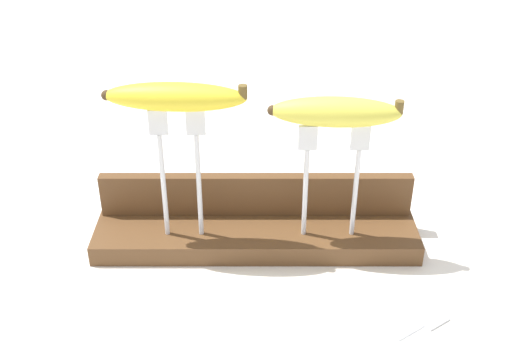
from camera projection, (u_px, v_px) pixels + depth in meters
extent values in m
plane|color=white|center=(256.00, 245.00, 0.96)|extent=(3.00, 3.00, 0.00)
cube|color=brown|center=(256.00, 237.00, 0.95)|extent=(0.48, 0.10, 0.03)
cube|color=brown|center=(256.00, 195.00, 0.96)|extent=(0.47, 0.02, 0.07)
cylinder|color=silver|center=(164.00, 186.00, 0.89)|extent=(0.01, 0.01, 0.16)
cube|color=silver|center=(158.00, 122.00, 0.84)|extent=(0.03, 0.01, 0.04)
cylinder|color=silver|center=(199.00, 186.00, 0.89)|extent=(0.01, 0.01, 0.16)
cube|color=silver|center=(196.00, 122.00, 0.84)|extent=(0.03, 0.01, 0.04)
cylinder|color=silver|center=(305.00, 193.00, 0.90)|extent=(0.01, 0.01, 0.14)
cube|color=silver|center=(308.00, 138.00, 0.85)|extent=(0.03, 0.01, 0.04)
cylinder|color=silver|center=(355.00, 193.00, 0.90)|extent=(0.01, 0.01, 0.14)
cube|color=silver|center=(360.00, 138.00, 0.85)|extent=(0.03, 0.01, 0.04)
ellipsoid|color=yellow|center=(175.00, 97.00, 0.82)|extent=(0.19, 0.05, 0.04)
cylinder|color=brown|center=(243.00, 92.00, 0.82)|extent=(0.01, 0.01, 0.02)
sphere|color=#3F2D19|center=(107.00, 95.00, 0.83)|extent=(0.01, 0.01, 0.01)
ellipsoid|color=#DBD147|center=(336.00, 112.00, 0.83)|extent=(0.18, 0.05, 0.04)
cylinder|color=brown|center=(399.00, 107.00, 0.83)|extent=(0.01, 0.01, 0.02)
sphere|color=#3F2D19|center=(272.00, 110.00, 0.84)|extent=(0.01, 0.01, 0.01)
cube|color=silver|center=(433.00, 318.00, 0.82)|extent=(0.04, 0.04, 0.01)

